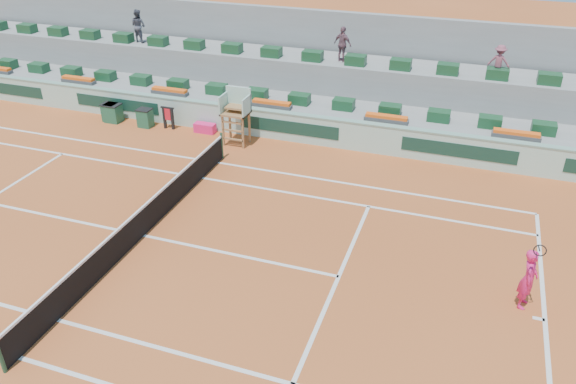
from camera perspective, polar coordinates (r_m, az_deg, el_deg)
name	(u,v)px	position (r m, az deg, el deg)	size (l,w,h in m)	color
ground	(144,236)	(18.48, -14.45, -4.31)	(90.00, 90.00, 0.00)	#A84B20
seating_tier_lower	(265,104)	(26.68, -2.38, 8.90)	(36.00, 4.00, 1.20)	gray
seating_tier_upper	(276,80)	(27.86, -1.20, 11.35)	(36.00, 2.40, 2.60)	gray
stadium_back_wall	(287,53)	(29.04, -0.10, 13.97)	(36.00, 0.40, 4.40)	gray
player_bag	(205,128)	(25.31, -8.44, 6.46)	(0.94, 0.42, 0.42)	#F82070
spectator_left	(138,26)	(30.20, -14.96, 16.00)	(0.78, 0.61, 1.61)	#474852
spectator_mid	(343,44)	(26.06, 5.58, 14.71)	(0.92, 0.38, 1.57)	#764E5B
spectator_right	(499,61)	(25.30, 20.65, 12.31)	(0.88, 0.51, 1.37)	#8E4755
court_lines	(144,235)	(18.48, -14.45, -4.30)	(23.89, 11.09, 0.01)	silver
tennis_net	(142,222)	(18.20, -14.65, -2.93)	(0.10, 11.97, 1.10)	black
advertising_hoarding	(247,121)	(24.77, -4.19, 7.25)	(36.00, 0.34, 1.26)	#A8D4C3
umpire_chair	(236,109)	(23.59, -5.27, 8.41)	(1.10, 0.90, 2.40)	olive
seat_row_lower	(257,94)	(25.62, -3.16, 9.94)	(32.90, 0.60, 0.44)	#164424
seat_row_upper	(271,52)	(26.88, -1.69, 14.05)	(32.90, 0.60, 0.44)	#164424
flower_planters	(219,98)	(25.54, -7.00, 9.50)	(26.80, 0.36, 0.28)	#484848
drink_cooler_a	(145,118)	(26.37, -14.32, 7.31)	(0.63, 0.55, 0.84)	#1B5339
drink_cooler_b	(113,113)	(27.34, -17.35, 7.67)	(0.75, 0.64, 0.84)	#1B5339
drink_cooler_c	(110,112)	(27.46, -17.62, 7.73)	(0.67, 0.58, 0.84)	#1B5339
towel_rack	(168,116)	(25.83, -12.08, 7.55)	(0.64, 0.11, 1.03)	black
tennis_player	(529,279)	(15.99, 23.25, -8.08)	(0.53, 0.91, 2.28)	#F82070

